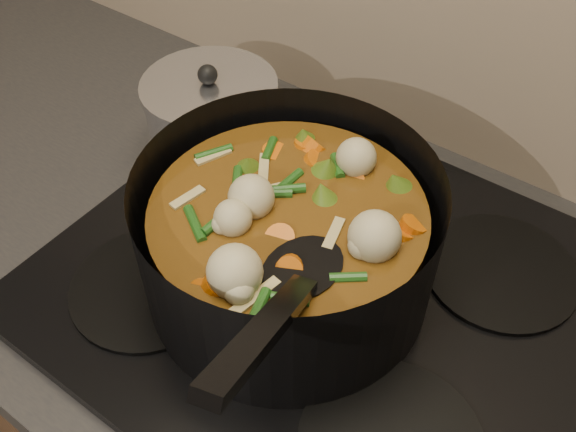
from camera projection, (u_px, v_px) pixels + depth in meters
The scene contains 3 objects.
stovetop at pixel (326, 285), 0.75m from camera, with size 0.62×0.54×0.03m.
stockpot at pixel (288, 241), 0.69m from camera, with size 0.34×0.42×0.24m.
saucepan at pixel (212, 120), 0.86m from camera, with size 0.18×0.18×0.15m.
Camera 1 is at (0.23, 1.53, 1.52)m, focal length 40.00 mm.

